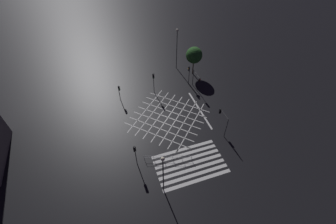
# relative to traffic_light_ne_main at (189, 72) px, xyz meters

# --- Properties ---
(ground_plane) EXTENTS (200.00, 200.00, 0.00)m
(ground_plane) POSITION_rel_traffic_light_ne_main_xyz_m (-6.82, -7.61, -2.97)
(ground_plane) COLOR black
(road_markings) EXTENTS (14.77, 20.12, 0.01)m
(road_markings) POSITION_rel_traffic_light_ne_main_xyz_m (-6.53, -13.13, -2.96)
(road_markings) COLOR silver
(road_markings) RESTS_ON ground_plane
(traffic_light_ne_main) EXTENTS (0.39, 0.36, 4.16)m
(traffic_light_ne_main) POSITION_rel_traffic_light_ne_main_xyz_m (0.00, 0.00, 0.00)
(traffic_light_ne_main) COLOR #2D2D30
(traffic_light_ne_main) RESTS_ON ground_plane
(traffic_light_se_cross) EXTENTS (0.36, 2.67, 4.03)m
(traffic_light_se_cross) POSITION_rel_traffic_light_ne_main_xyz_m (0.24, -13.09, 0.00)
(traffic_light_se_cross) COLOR #2D2D30
(traffic_light_se_cross) RESTS_ON ground_plane
(traffic_light_sw_cross) EXTENTS (0.36, 0.39, 3.90)m
(traffic_light_sw_cross) POSITION_rel_traffic_light_ne_main_xyz_m (-13.95, -14.87, -0.18)
(traffic_light_sw_cross) COLOR #2D2D30
(traffic_light_sw_cross) RESTS_ON ground_plane
(traffic_light_ne_cross) EXTENTS (0.36, 3.13, 3.64)m
(traffic_light_ne_cross) POSITION_rel_traffic_light_ne_main_xyz_m (0.74, -2.17, -0.26)
(traffic_light_ne_cross) COLOR #2D2D30
(traffic_light_ne_cross) RESTS_ON ground_plane
(traffic_light_median_north) EXTENTS (0.36, 0.39, 4.39)m
(traffic_light_median_north) POSITION_rel_traffic_light_ne_main_xyz_m (-7.20, -0.47, 0.16)
(traffic_light_median_north) COLOR #2D2D30
(traffic_light_median_north) RESTS_ON ground_plane
(traffic_light_nw_main) EXTENTS (0.39, 0.36, 3.27)m
(traffic_light_nw_main) POSITION_rel_traffic_light_ne_main_xyz_m (-13.67, -0.52, -0.63)
(traffic_light_nw_main) COLOR #2D2D30
(traffic_light_nw_main) RESTS_ON ground_plane
(street_lamp_east) EXTENTS (0.55, 0.55, 8.83)m
(street_lamp_east) POSITION_rel_traffic_light_ne_main_xyz_m (-0.24, 6.26, 3.41)
(street_lamp_east) COLOR #2D2D30
(street_lamp_east) RESTS_ON ground_plane
(street_lamp_west) EXTENTS (0.46, 0.46, 7.49)m
(street_lamp_west) POSITION_rel_traffic_light_ne_main_xyz_m (-11.59, -19.98, 2.13)
(street_lamp_west) COLOR #2D2D30
(street_lamp_west) RESTS_ON ground_plane
(street_tree_near) EXTENTS (3.30, 3.30, 6.03)m
(street_tree_near) POSITION_rel_traffic_light_ne_main_xyz_m (2.32, 3.13, 1.40)
(street_tree_near) COLOR #473323
(street_tree_near) RESTS_ON ground_plane
(pedestrian_railing) EXTENTS (6.48, 2.22, 1.05)m
(pedestrian_railing) POSITION_rel_traffic_light_ne_main_xyz_m (-9.56, -15.75, -2.30)
(pedestrian_railing) COLOR #9EA0A5
(pedestrian_railing) RESTS_ON ground_plane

